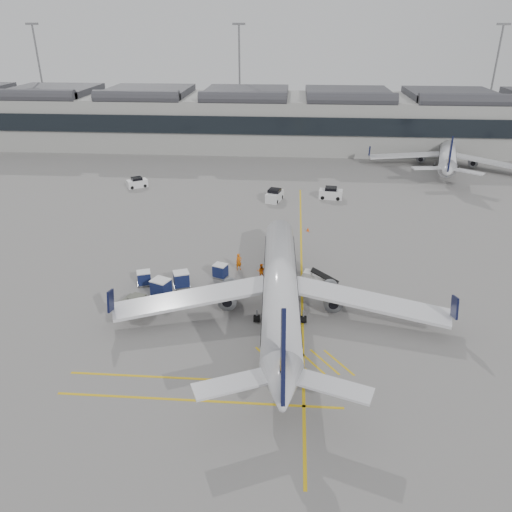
# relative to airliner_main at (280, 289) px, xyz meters

# --- Properties ---
(ground) EXTENTS (220.00, 220.00, 0.00)m
(ground) POSITION_rel_airliner_main_xyz_m (-7.78, -0.47, -2.74)
(ground) COLOR gray
(ground) RESTS_ON ground
(terminal) EXTENTS (200.00, 20.45, 12.40)m
(terminal) POSITION_rel_airliner_main_xyz_m (-7.78, 71.46, 3.40)
(terminal) COLOR #9E9E99
(terminal) RESTS_ON ground
(light_masts) EXTENTS (113.00, 0.60, 25.45)m
(light_masts) POSITION_rel_airliner_main_xyz_m (-9.45, 85.53, 11.75)
(light_masts) COLOR slate
(light_masts) RESTS_ON ground
(apron_markings) EXTENTS (0.25, 60.00, 0.01)m
(apron_markings) POSITION_rel_airliner_main_xyz_m (2.22, 9.53, -2.74)
(apron_markings) COLOR gold
(apron_markings) RESTS_ON ground
(airliner_main) EXTENTS (32.10, 35.11, 9.33)m
(airliner_main) POSITION_rel_airliner_main_xyz_m (0.00, 0.00, 0.00)
(airliner_main) COLOR silver
(airliner_main) RESTS_ON ground
(airliner_far) EXTENTS (28.92, 32.01, 8.70)m
(airliner_far) POSITION_rel_airliner_main_xyz_m (30.65, 56.03, -0.18)
(airliner_far) COLOR silver
(airliner_far) RESTS_ON ground
(belt_loader) EXTENTS (4.32, 2.26, 1.71)m
(belt_loader) POSITION_rel_airliner_main_xyz_m (3.69, 6.41, -2.24)
(belt_loader) COLOR silver
(belt_loader) RESTS_ON ground
(baggage_cart_a) EXTENTS (1.89, 1.74, 1.62)m
(baggage_cart_a) POSITION_rel_airliner_main_xyz_m (-6.87, 6.99, -1.88)
(baggage_cart_a) COLOR gray
(baggage_cart_a) RESTS_ON ground
(baggage_cart_b) EXTENTS (2.12, 1.94, 1.82)m
(baggage_cart_b) POSITION_rel_airliner_main_xyz_m (-10.73, 4.47, -1.77)
(baggage_cart_b) COLOR gray
(baggage_cart_b) RESTS_ON ground
(baggage_cart_c) EXTENTS (2.36, 2.18, 2.00)m
(baggage_cart_c) POSITION_rel_airliner_main_xyz_m (-12.39, 2.28, -1.67)
(baggage_cart_c) COLOR gray
(baggage_cart_c) RESTS_ON ground
(baggage_cart_d) EXTENTS (1.85, 1.68, 1.61)m
(baggage_cart_d) POSITION_rel_airliner_main_xyz_m (-14.89, 4.68, -1.88)
(baggage_cart_d) COLOR gray
(baggage_cart_d) RESTS_ON ground
(ramp_agent_a) EXTENTS (0.86, 0.78, 1.98)m
(ramp_agent_a) POSITION_rel_airliner_main_xyz_m (-5.02, 9.12, -1.75)
(ramp_agent_a) COLOR #DE620B
(ramp_agent_a) RESTS_ON ground
(ramp_agent_b) EXTENTS (0.89, 0.71, 1.77)m
(ramp_agent_b) POSITION_rel_airliner_main_xyz_m (-2.35, 7.18, -1.85)
(ramp_agent_b) COLOR orange
(ramp_agent_b) RESTS_ON ground
(pushback_tug) EXTENTS (3.18, 2.42, 1.58)m
(pushback_tug) POSITION_rel_airliner_main_xyz_m (-14.08, -0.46, -2.04)
(pushback_tug) COLOR #484A3F
(pushback_tug) RESTS_ON ground
(safety_cone_nose) EXTENTS (0.40, 0.40, 0.56)m
(safety_cone_nose) POSITION_rel_airliner_main_xyz_m (3.16, 21.32, -2.46)
(safety_cone_nose) COLOR #F24C0A
(safety_cone_nose) RESTS_ON ground
(safety_cone_engine) EXTENTS (0.37, 0.37, 0.52)m
(safety_cone_engine) POSITION_rel_airliner_main_xyz_m (3.77, 6.74, -2.48)
(safety_cone_engine) COLOR #F24C0A
(safety_cone_engine) RESTS_ON ground
(service_van_left) EXTENTS (3.74, 3.21, 1.73)m
(service_van_left) POSITION_rel_airliner_main_xyz_m (-25.79, 38.97, -1.97)
(service_van_left) COLOR silver
(service_van_left) RESTS_ON ground
(service_van_mid) EXTENTS (2.86, 4.13, 1.93)m
(service_van_mid) POSITION_rel_airliner_main_xyz_m (-1.93, 33.64, -1.88)
(service_van_mid) COLOR silver
(service_van_mid) RESTS_ON ground
(service_van_right) EXTENTS (3.87, 2.27, 1.89)m
(service_van_right) POSITION_rel_airliner_main_xyz_m (7.06, 35.42, -1.90)
(service_van_right) COLOR silver
(service_van_right) RESTS_ON ground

